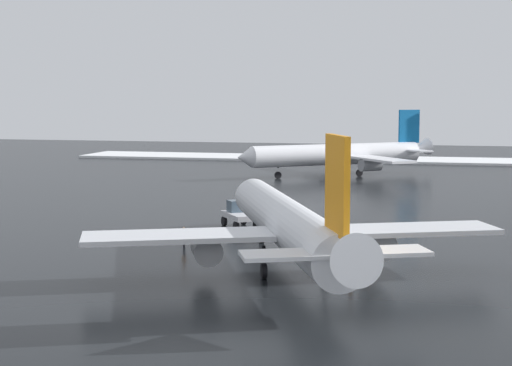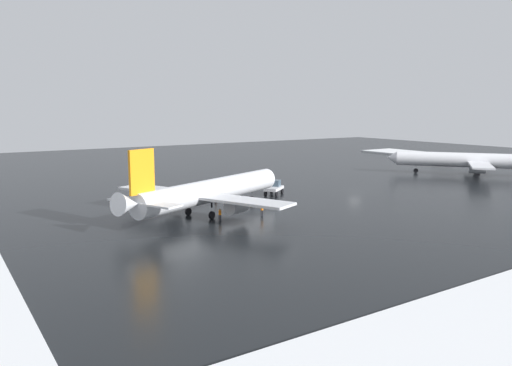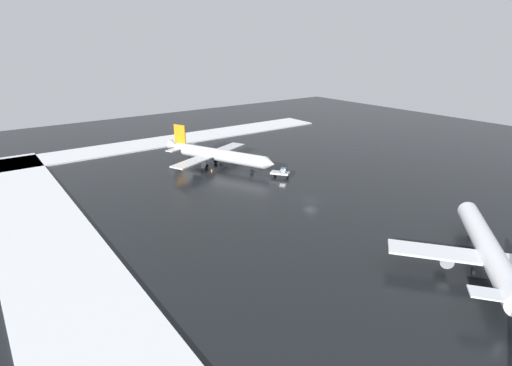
{
  "view_description": "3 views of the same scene",
  "coord_description": "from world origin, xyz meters",
  "px_view_note": "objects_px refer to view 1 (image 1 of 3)",
  "views": [
    {
      "loc": [
        -85.84,
        -14.57,
        12.22
      ],
      "look_at": [
        -15.51,
        2.5,
        4.29
      ],
      "focal_mm": 55.0,
      "sensor_mm": 36.0,
      "label": 1
    },
    {
      "loc": [
        -65.18,
        -65.81,
        15.13
      ],
      "look_at": [
        -19.7,
        3.29,
        2.55
      ],
      "focal_mm": 35.0,
      "sensor_mm": 36.0,
      "label": 2
    },
    {
      "loc": [
        57.46,
        -57.05,
        32.52
      ],
      "look_at": [
        -10.42,
        -7.09,
        2.29
      ],
      "focal_mm": 28.0,
      "sensor_mm": 36.0,
      "label": 3
    }
  ],
  "objects_px": {
    "pushback_tug": "(239,214)",
    "ground_crew_near_tug": "(184,236)",
    "airplane_parked_portside": "(341,154)",
    "ground_crew_by_nose_gear": "(368,246)",
    "airplane_foreground_jet": "(288,224)",
    "ground_crew_mid_apron": "(351,263)"
  },
  "relations": [
    {
      "from": "airplane_foreground_jet",
      "to": "ground_crew_by_nose_gear",
      "type": "relative_size",
      "value": 19.12
    },
    {
      "from": "airplane_parked_portside",
      "to": "ground_crew_near_tug",
      "type": "xyz_separation_m",
      "value": [
        -62.0,
        4.73,
        -2.41
      ]
    },
    {
      "from": "ground_crew_mid_apron",
      "to": "ground_crew_by_nose_gear",
      "type": "relative_size",
      "value": 1.0
    },
    {
      "from": "ground_crew_mid_apron",
      "to": "ground_crew_near_tug",
      "type": "relative_size",
      "value": 1.0
    },
    {
      "from": "ground_crew_by_nose_gear",
      "to": "ground_crew_mid_apron",
      "type": "bearing_deg",
      "value": 124.95
    },
    {
      "from": "pushback_tug",
      "to": "ground_crew_near_tug",
      "type": "distance_m",
      "value": 10.86
    },
    {
      "from": "airplane_parked_portside",
      "to": "ground_crew_near_tug",
      "type": "relative_size",
      "value": 16.91
    },
    {
      "from": "airplane_foreground_jet",
      "to": "airplane_parked_portside",
      "type": "relative_size",
      "value": 1.13
    },
    {
      "from": "airplane_foreground_jet",
      "to": "ground_crew_by_nose_gear",
      "type": "distance_m",
      "value": 7.97
    },
    {
      "from": "airplane_foreground_jet",
      "to": "airplane_parked_portside",
      "type": "xyz_separation_m",
      "value": [
        68.54,
        5.27,
        0.0
      ]
    },
    {
      "from": "airplane_parked_portside",
      "to": "pushback_tug",
      "type": "distance_m",
      "value": 51.42
    },
    {
      "from": "airplane_foreground_jet",
      "to": "ground_crew_near_tug",
      "type": "xyz_separation_m",
      "value": [
        6.54,
        10.0,
        -2.4
      ]
    },
    {
      "from": "airplane_parked_portside",
      "to": "ground_crew_by_nose_gear",
      "type": "relative_size",
      "value": 16.91
    },
    {
      "from": "airplane_parked_portside",
      "to": "ground_crew_mid_apron",
      "type": "distance_m",
      "value": 70.03
    },
    {
      "from": "pushback_tug",
      "to": "ground_crew_near_tug",
      "type": "bearing_deg",
      "value": 134.45
    },
    {
      "from": "airplane_foreground_jet",
      "to": "ground_crew_by_nose_gear",
      "type": "height_order",
      "value": "airplane_foreground_jet"
    },
    {
      "from": "ground_crew_mid_apron",
      "to": "ground_crew_near_tug",
      "type": "height_order",
      "value": "same"
    },
    {
      "from": "ground_crew_mid_apron",
      "to": "ground_crew_near_tug",
      "type": "distance_m",
      "value": 16.24
    },
    {
      "from": "ground_crew_by_nose_gear",
      "to": "ground_crew_near_tug",
      "type": "height_order",
      "value": "same"
    },
    {
      "from": "pushback_tug",
      "to": "ground_crew_by_nose_gear",
      "type": "xyz_separation_m",
      "value": [
        -11.57,
        -13.24,
        -0.31
      ]
    },
    {
      "from": "airplane_parked_portside",
      "to": "ground_crew_mid_apron",
      "type": "xyz_separation_m",
      "value": [
        -69.31,
        -9.78,
        -2.41
      ]
    },
    {
      "from": "airplane_parked_portside",
      "to": "airplane_foreground_jet",
      "type": "bearing_deg",
      "value": 56.57
    }
  ]
}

